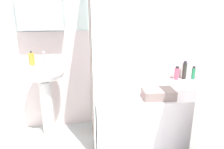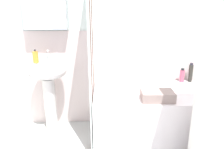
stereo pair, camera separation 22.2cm
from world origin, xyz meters
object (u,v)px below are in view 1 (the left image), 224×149
at_px(lotion_bottle, 185,71).
at_px(bathtub, 158,112).
at_px(conditioner_bottle, 193,73).
at_px(towel_folded, 158,94).
at_px(toothbrush_cup, 53,59).
at_px(body_wash_bottle, 201,71).
at_px(sink, 45,84).
at_px(soap_dispenser, 32,59).
at_px(shampoo_bottle, 177,73).

bearing_deg(lotion_bottle, bathtub, -144.20).
xyz_separation_m(conditioner_bottle, towel_folded, (-0.66, -0.52, -0.03)).
bearing_deg(conditioner_bottle, toothbrush_cup, -176.95).
relative_size(toothbrush_cup, body_wash_bottle, 0.45).
distance_m(sink, conditioner_bottle, 1.84).
distance_m(sink, soap_dispenser, 0.32).
bearing_deg(toothbrush_cup, sink, -171.33).
distance_m(soap_dispenser, bathtub, 1.55).
xyz_separation_m(bathtub, towel_folded, (-0.11, -0.23, 0.33)).
bearing_deg(lotion_bottle, towel_folded, -135.22).
bearing_deg(conditioner_bottle, soap_dispenser, -176.54).
distance_m(bathtub, shampoo_bottle, 0.58).
bearing_deg(towel_folded, sink, 160.84).
relative_size(soap_dispenser, bathtub, 0.10).
height_order(soap_dispenser, conditioner_bottle, soap_dispenser).
height_order(sink, body_wash_bottle, sink).
relative_size(soap_dispenser, conditioner_bottle, 0.87).
bearing_deg(soap_dispenser, conditioner_bottle, 3.46).
bearing_deg(lotion_bottle, sink, -175.57).
relative_size(bathtub, shampoo_bottle, 8.62).
relative_size(sink, soap_dispenser, 5.76).
relative_size(soap_dispenser, shampoo_bottle, 0.87).
distance_m(bathtub, towel_folded, 0.42).
bearing_deg(sink, bathtub, -8.10).
relative_size(bathtub, towel_folded, 4.70).
relative_size(sink, conditioner_bottle, 5.03).
distance_m(toothbrush_cup, bathtub, 1.35).
height_order(toothbrush_cup, lotion_bottle, toothbrush_cup).
xyz_separation_m(body_wash_bottle, towel_folded, (-0.76, -0.51, -0.06)).
bearing_deg(towel_folded, soap_dispenser, 162.76).
xyz_separation_m(toothbrush_cup, bathtub, (1.18, -0.20, -0.63)).
height_order(body_wash_bottle, shampoo_bottle, body_wash_bottle).
height_order(bathtub, conditioner_bottle, conditioner_bottle).
xyz_separation_m(body_wash_bottle, lotion_bottle, (-0.21, 0.03, 0.01)).
xyz_separation_m(soap_dispenser, shampoo_bottle, (1.73, 0.13, -0.28)).
bearing_deg(bathtub, lotion_bottle, 35.80).
height_order(bathtub, shampoo_bottle, shampoo_bottle).
distance_m(bathtub, lotion_bottle, 0.67).
distance_m(toothbrush_cup, towel_folded, 1.19).
distance_m(lotion_bottle, shampoo_bottle, 0.11).
bearing_deg(shampoo_bottle, toothbrush_cup, -175.86).
xyz_separation_m(conditioner_bottle, lotion_bottle, (-0.11, 0.03, 0.03)).
distance_m(sink, toothbrush_cup, 0.30).
xyz_separation_m(toothbrush_cup, shampoo_bottle, (1.51, 0.11, -0.26)).
height_order(toothbrush_cup, conditioner_bottle, toothbrush_cup).
relative_size(bathtub, lotion_bottle, 6.30).
relative_size(toothbrush_cup, lotion_bottle, 0.42).
xyz_separation_m(bathtub, body_wash_bottle, (0.65, 0.28, 0.39)).
distance_m(shampoo_bottle, towel_folded, 0.69).
bearing_deg(shampoo_bottle, bathtub, -137.10).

